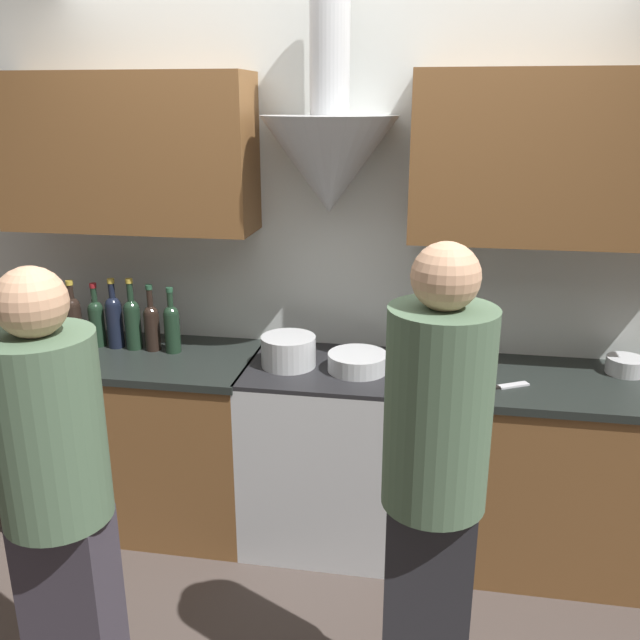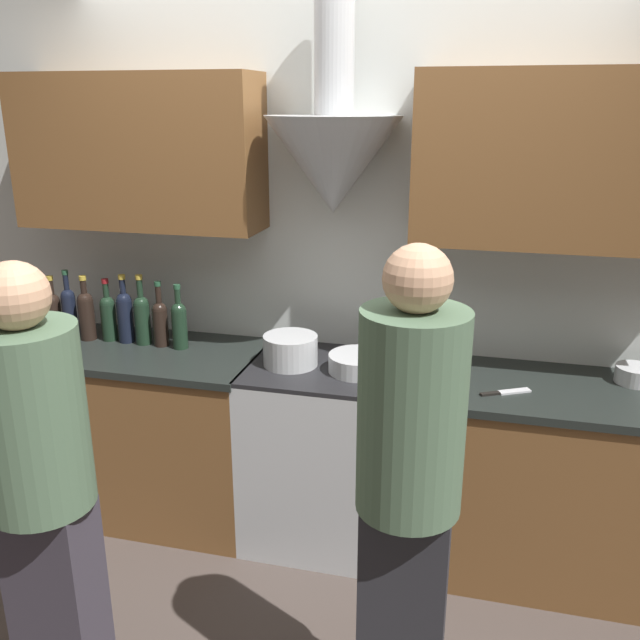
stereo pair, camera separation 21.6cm
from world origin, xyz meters
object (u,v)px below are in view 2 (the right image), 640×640
object	(u,v)px
wine_bottle_1	(69,310)
person_foreground_right	(408,491)
stove_range	(325,451)
wine_bottle_5	(142,317)
stock_pot	(290,350)
wine_bottle_4	(125,314)
wine_bottle_2	(86,313)
saucepan	(636,375)
wine_bottle_6	(160,321)
wine_bottle_7	(179,322)
mixing_bowl	(358,363)
wine_bottle_3	(108,315)
person_foreground_left	(42,485)
wine_bottle_0	(54,312)

from	to	relation	value
wine_bottle_1	person_foreground_right	distance (m)	2.14
stove_range	wine_bottle_5	xyz separation A→B (m)	(-0.94, 0.07, 0.58)
wine_bottle_1	person_foreground_right	bearing A→B (deg)	-30.50
person_foreground_right	wine_bottle_5	bearing A→B (deg)	142.94
stove_range	stock_pot	world-z (taller)	stock_pot
stove_range	wine_bottle_4	bearing A→B (deg)	175.93
wine_bottle_2	wine_bottle_4	distance (m)	0.21
wine_bottle_4	saucepan	xyz separation A→B (m)	(2.36, 0.06, -0.11)
stove_range	wine_bottle_1	bearing A→B (deg)	177.24
wine_bottle_6	person_foreground_right	size ratio (longest dim) A/B	0.19
wine_bottle_4	wine_bottle_7	size ratio (longest dim) A/B	1.08
mixing_bowl	person_foreground_right	bearing A→B (deg)	-70.86
wine_bottle_3	saucepan	size ratio (longest dim) A/B	1.88
wine_bottle_7	mixing_bowl	size ratio (longest dim) A/B	1.20
stove_range	wine_bottle_3	xyz separation A→B (m)	(-1.13, 0.08, 0.56)
person_foreground_left	wine_bottle_6	bearing A→B (deg)	100.22
wine_bottle_4	wine_bottle_5	size ratio (longest dim) A/B	0.98
wine_bottle_1	stock_pot	xyz separation A→B (m)	(1.19, -0.09, -0.07)
person_foreground_right	wine_bottle_2	bearing A→B (deg)	148.23
wine_bottle_0	stock_pot	distance (m)	1.29
wine_bottle_5	wine_bottle_7	distance (m)	0.20
wine_bottle_1	wine_bottle_7	bearing A→B (deg)	-0.95
wine_bottle_2	stove_range	bearing A→B (deg)	-2.73
wine_bottle_4	person_foreground_left	xyz separation A→B (m)	(0.42, -1.27, -0.14)
wine_bottle_5	person_foreground_right	distance (m)	1.81
stove_range	wine_bottle_0	xyz separation A→B (m)	(-1.44, 0.07, 0.56)
wine_bottle_0	person_foreground_left	distance (m)	1.52
person_foreground_right	stock_pot	bearing A→B (deg)	123.46
wine_bottle_0	wine_bottle_1	bearing A→B (deg)	-3.57
person_foreground_left	saucepan	bearing A→B (deg)	34.54
stove_range	mixing_bowl	world-z (taller)	mixing_bowl
wine_bottle_1	mixing_bowl	distance (m)	1.51
wine_bottle_0	stock_pot	world-z (taller)	wine_bottle_0
wine_bottle_0	stock_pot	xyz separation A→B (m)	(1.28, -0.10, -0.06)
wine_bottle_2	wine_bottle_5	xyz separation A→B (m)	(0.30, 0.01, 0.00)
stock_pot	person_foreground_left	size ratio (longest dim) A/B	0.15
person_foreground_right	wine_bottle_4	bearing A→B (deg)	144.56
wine_bottle_3	wine_bottle_4	size ratio (longest dim) A/B	0.92
wine_bottle_0	wine_bottle_1	xyz separation A→B (m)	(0.10, -0.01, 0.02)
wine_bottle_0	mixing_bowl	world-z (taller)	wine_bottle_0
wine_bottle_6	saucepan	size ratio (longest dim) A/B	1.94
wine_bottle_7	person_foreground_right	bearing A→B (deg)	-40.96
wine_bottle_6	saucepan	world-z (taller)	wine_bottle_6
wine_bottle_6	mixing_bowl	distance (m)	1.01
wine_bottle_1	wine_bottle_6	xyz separation A→B (m)	(0.50, 0.00, -0.02)
mixing_bowl	wine_bottle_7	bearing A→B (deg)	174.52
wine_bottle_7	person_foreground_left	bearing A→B (deg)	-84.42
wine_bottle_4	stock_pot	xyz separation A→B (m)	(0.88, -0.10, -0.07)
wine_bottle_7	wine_bottle_3	bearing A→B (deg)	176.68
wine_bottle_1	saucepan	xyz separation A→B (m)	(2.67, 0.07, -0.11)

